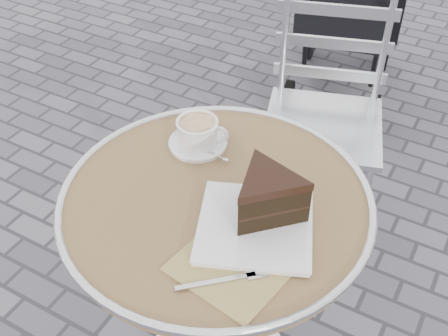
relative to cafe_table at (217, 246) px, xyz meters
The scene contains 5 objects.
cafe_table is the anchor object (origin of this frame).
cappuccino_set 0.28m from the cafe_table, 132.68° to the left, with size 0.17×0.14×0.07m.
cake_plate_set 0.26m from the cafe_table, ahead, with size 0.31×0.39×0.13m.
bistro_chair 0.82m from the cafe_table, 91.99° to the left, with size 0.50×0.50×0.88m.
baby_stroller 1.77m from the cafe_table, 98.22° to the left, with size 0.63×1.04×1.02m.
Camera 1 is at (0.46, -0.79, 1.61)m, focal length 45.00 mm.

